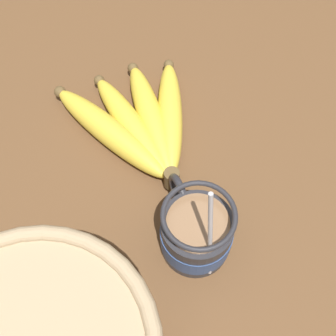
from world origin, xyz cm
name	(u,v)px	position (x,y,z in cm)	size (l,w,h in cm)	color
table	(184,201)	(0.00, 0.00, 1.95)	(118.79, 118.79, 3.90)	brown
coffee_mug	(196,233)	(-6.72, 1.49, 7.81)	(12.20, 8.58, 17.50)	#28282D
banana_bunch	(138,123)	(11.78, 1.95, 5.70)	(21.67, 19.83, 4.22)	brown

